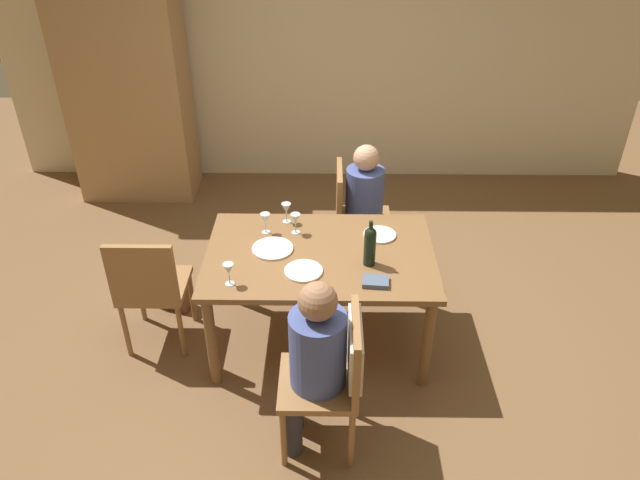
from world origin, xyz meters
TOP-DOWN VIEW (x-y plane):
  - ground_plane at (0.00, 0.00)m, footprint 10.00×10.00m
  - rear_room_partition at (0.00, 2.70)m, footprint 6.40×0.12m
  - armoire_cabinet at (-1.85, 2.25)m, footprint 1.18×0.62m
  - dining_table at (0.00, 0.00)m, footprint 1.51×1.00m
  - chair_near at (0.12, -0.88)m, footprint 0.46×0.44m
  - chair_far_right at (0.25, 0.88)m, footprint 0.44×0.44m
  - chair_left_end at (-1.13, -0.09)m, footprint 0.44×0.44m
  - person_woman_host at (-0.03, -0.88)m, footprint 0.36×0.31m
  - person_man_bearded at (0.37, 0.88)m, footprint 0.34×0.30m
  - wine_bottle_tall_green at (0.32, -0.12)m, footprint 0.08×0.08m
  - wine_glass_near_left at (-0.17, 0.25)m, footprint 0.07×0.07m
  - wine_glass_centre at (-0.55, -0.35)m, footprint 0.07×0.07m
  - wine_glass_near_right at (-0.24, 0.39)m, footprint 0.07×0.07m
  - wine_glass_far at (-0.38, 0.25)m, footprint 0.07×0.07m
  - dinner_plate_host at (-0.10, -0.22)m, footprint 0.24×0.24m
  - dinner_plate_guest_left at (0.41, 0.22)m, footprint 0.23×0.23m
  - dinner_plate_guest_right at (-0.32, 0.03)m, footprint 0.28×0.28m
  - folded_napkin at (0.34, -0.33)m, footprint 0.17×0.13m
  - handbag at (-1.13, 0.35)m, footprint 0.30×0.19m

SIDE VIEW (x-z plane):
  - ground_plane at x=0.00m, z-range 0.00..0.00m
  - handbag at x=-1.13m, z-range 0.00..0.22m
  - chair_far_right at x=0.25m, z-range 0.07..0.99m
  - chair_left_end at x=-1.13m, z-range 0.07..0.99m
  - chair_near at x=0.12m, z-range 0.13..1.05m
  - person_man_bearded at x=0.37m, z-range 0.09..1.21m
  - dining_table at x=0.00m, z-range 0.28..1.03m
  - person_woman_host at x=-0.03m, z-range 0.09..1.24m
  - dinner_plate_host at x=-0.10m, z-range 0.75..0.76m
  - dinner_plate_guest_left at x=0.41m, z-range 0.75..0.76m
  - dinner_plate_guest_right at x=-0.32m, z-range 0.75..0.76m
  - folded_napkin at x=0.34m, z-range 0.75..0.78m
  - wine_glass_near_left at x=-0.17m, z-range 0.78..0.93m
  - wine_glass_centre at x=-0.55m, z-range 0.78..0.93m
  - wine_glass_near_right at x=-0.24m, z-range 0.78..0.93m
  - wine_glass_far at x=-0.38m, z-range 0.78..0.93m
  - wine_bottle_tall_green at x=0.32m, z-range 0.73..1.05m
  - armoire_cabinet at x=-1.85m, z-range 0.01..2.19m
  - rear_room_partition at x=0.00m, z-range 0.00..2.70m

